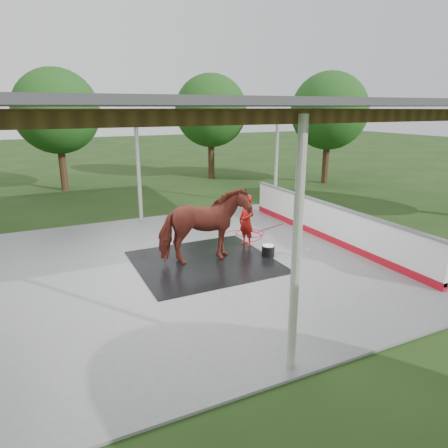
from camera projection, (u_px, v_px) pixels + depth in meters
name	position (u px, v px, depth m)	size (l,w,h in m)	color
ground	(187.00, 266.00, 10.42)	(100.00, 100.00, 0.00)	#1E3814
concrete_slab	(187.00, 265.00, 10.42)	(12.00, 10.00, 0.05)	slate
pavilion_structure	(182.00, 108.00, 9.31)	(12.60, 10.60, 4.05)	beige
dasher_board	(328.00, 223.00, 12.16)	(0.16, 8.00, 1.15)	#AF0E1D
tree_belt	(182.00, 115.00, 10.26)	(28.00, 28.00, 5.80)	#382314
rubber_mat	(205.00, 262.00, 10.52)	(3.50, 3.28, 0.03)	black
horse	(204.00, 226.00, 10.24)	(1.05, 2.30, 1.94)	maroon
handler	(247.00, 221.00, 11.59)	(0.56, 0.36, 1.52)	#B01812
wash_bucket	(268.00, 251.00, 10.89)	(0.35, 0.35, 0.32)	black
soap_bottle_a	(295.00, 239.00, 11.86)	(0.13, 0.13, 0.34)	silver
soap_bottle_b	(309.00, 249.00, 11.22)	(0.08, 0.08, 0.17)	#338CD8
hose_coil	(246.00, 235.00, 12.76)	(2.55, 1.26, 0.02)	#AD0C2E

